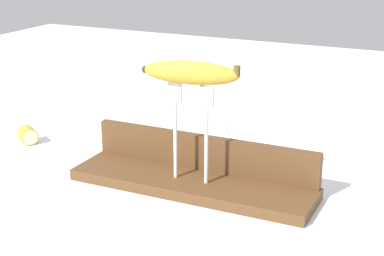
% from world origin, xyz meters
% --- Properties ---
extents(ground_plane, '(3.00, 3.00, 0.00)m').
position_xyz_m(ground_plane, '(0.00, 0.00, 0.00)').
color(ground_plane, silver).
extents(wooden_board, '(0.46, 0.12, 0.02)m').
position_xyz_m(wooden_board, '(0.00, 0.00, 0.01)').
color(wooden_board, brown).
rests_on(wooden_board, ground).
extents(board_backstop, '(0.46, 0.02, 0.07)m').
position_xyz_m(board_backstop, '(0.00, 0.05, 0.06)').
color(board_backstop, brown).
rests_on(board_backstop, wooden_board).
extents(fork_stand_center, '(0.09, 0.01, 0.18)m').
position_xyz_m(fork_stand_center, '(0.00, -0.01, 0.13)').
color(fork_stand_center, silver).
rests_on(fork_stand_center, wooden_board).
extents(banana_raised_center, '(0.18, 0.06, 0.04)m').
position_xyz_m(banana_raised_center, '(-0.00, -0.01, 0.23)').
color(banana_raised_center, gold).
rests_on(banana_raised_center, fork_stand_center).
extents(fork_fallen_near, '(0.10, 0.16, 0.01)m').
position_xyz_m(fork_fallen_near, '(-0.08, 0.37, 0.00)').
color(fork_fallen_near, silver).
rests_on(fork_fallen_near, ground).
extents(banana_chunk_far, '(0.05, 0.05, 0.04)m').
position_xyz_m(banana_chunk_far, '(-0.44, 0.07, 0.02)').
color(banana_chunk_far, gold).
rests_on(banana_chunk_far, ground).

